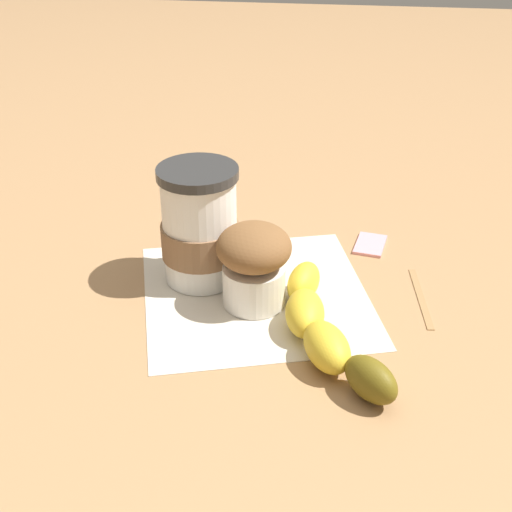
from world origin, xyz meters
TOP-DOWN VIEW (x-y plane):
  - ground_plane at (0.00, 0.00)m, footprint 3.00×3.00m
  - paper_napkin at (0.00, 0.00)m, footprint 0.28×0.28m
  - coffee_cup at (-0.06, 0.03)m, footprint 0.08×0.08m
  - muffin at (-0.00, -0.02)m, footprint 0.07×0.07m
  - banana at (0.07, -0.08)m, footprint 0.12×0.20m
  - sugar_packet at (0.12, 0.12)m, footprint 0.04×0.05m
  - wooden_stirrer at (0.17, 0.02)m, footprint 0.02×0.11m

SIDE VIEW (x-z plane):
  - ground_plane at x=0.00m, z-range 0.00..0.00m
  - paper_napkin at x=0.00m, z-range 0.00..0.00m
  - wooden_stirrer at x=0.17m, z-range 0.00..0.00m
  - sugar_packet at x=0.12m, z-range 0.00..0.01m
  - banana at x=0.07m, z-range 0.00..0.04m
  - muffin at x=0.00m, z-range 0.00..0.09m
  - coffee_cup at x=-0.06m, z-range 0.00..0.12m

